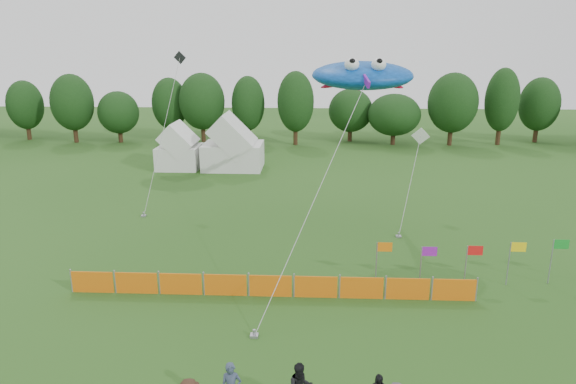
{
  "coord_description": "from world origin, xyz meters",
  "views": [
    {
      "loc": [
        0.93,
        -13.2,
        10.66
      ],
      "look_at": [
        0.0,
        6.0,
        5.2
      ],
      "focal_mm": 32.0,
      "sensor_mm": 36.0,
      "label": 1
    }
  ],
  "objects_px": {
    "tent_right": "(233,148)",
    "barrier_fence": "(270,286)",
    "stingray_kite": "(363,75)",
    "tent_left": "(179,150)"
  },
  "relations": [
    {
      "from": "tent_right",
      "to": "barrier_fence",
      "type": "xyz_separation_m",
      "value": [
        5.36,
        -24.62,
        -1.4
      ]
    },
    {
      "from": "tent_right",
      "to": "stingray_kite",
      "type": "height_order",
      "value": "stingray_kite"
    },
    {
      "from": "tent_left",
      "to": "barrier_fence",
      "type": "height_order",
      "value": "tent_left"
    },
    {
      "from": "barrier_fence",
      "to": "stingray_kite",
      "type": "distance_m",
      "value": 13.4
    },
    {
      "from": "tent_left",
      "to": "tent_right",
      "type": "distance_m",
      "value": 4.89
    },
    {
      "from": "barrier_fence",
      "to": "stingray_kite",
      "type": "relative_size",
      "value": 0.9
    },
    {
      "from": "tent_right",
      "to": "tent_left",
      "type": "bearing_deg",
      "value": -179.23
    },
    {
      "from": "tent_left",
      "to": "barrier_fence",
      "type": "distance_m",
      "value": 26.64
    },
    {
      "from": "tent_left",
      "to": "barrier_fence",
      "type": "xyz_separation_m",
      "value": [
        10.25,
        -24.56,
        -1.18
      ]
    },
    {
      "from": "tent_right",
      "to": "barrier_fence",
      "type": "distance_m",
      "value": 25.24
    }
  ]
}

